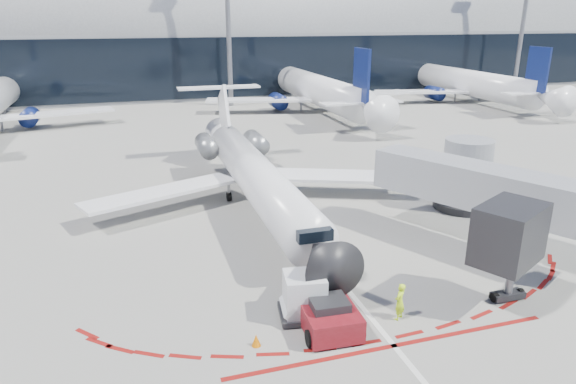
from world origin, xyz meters
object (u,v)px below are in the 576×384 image
object	(u,v)px
uld_container	(304,296)
ramp_worker	(400,302)
regional_jet	(253,172)
pushback_tug	(326,313)

from	to	relation	value
uld_container	ramp_worker	bearing A→B (deg)	-10.30
uld_container	regional_jet	bearing A→B (deg)	94.33
regional_jet	uld_container	xyz separation A→B (m)	(-1.17, -14.41, -1.37)
pushback_tug	ramp_worker	size ratio (longest dim) A/B	3.33
pushback_tug	uld_container	distance (m)	1.20
regional_jet	uld_container	size ratio (longest dim) A/B	11.74
ramp_worker	uld_container	size ratio (longest dim) A/B	0.70
regional_jet	pushback_tug	world-z (taller)	regional_jet
regional_jet	pushback_tug	xyz separation A→B (m)	(-0.51, -15.35, -1.74)
regional_jet	ramp_worker	size ratio (longest dim) A/B	16.73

